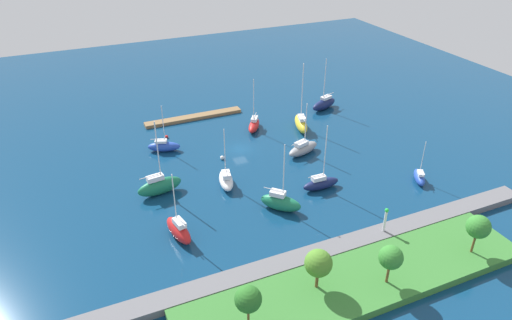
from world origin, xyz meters
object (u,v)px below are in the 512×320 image
object	(u,v)px
park_tree_east	(391,258)
sailboat_navy_far_south	(324,104)
sailboat_blue_lone_north	(419,177)
mooring_buoy_red	(167,137)
harbor_beacon	(385,218)
sailboat_green_far_north	(281,202)
sailboat_white_lone_south	(226,180)
park_tree_midwest	(478,227)
sailboat_green_by_breakwater	(160,186)
sailboat_red_near_pier	(254,125)
sailboat_yellow_east_end	(301,123)
sailboat_blue_along_channel	(164,146)
park_tree_mideast	(248,299)
pier_dock	(194,117)
sailboat_red_off_beacon	(179,230)
park_tree_west	(318,263)
sailboat_gray_outer_mooring	(303,148)
mooring_buoy_white	(222,158)
sailboat_navy_mid_basin	(321,183)

from	to	relation	value
park_tree_east	sailboat_navy_far_south	xyz separation A→B (m)	(-21.18, -49.44, -3.64)
sailboat_blue_lone_north	mooring_buoy_red	distance (m)	47.03
harbor_beacon	sailboat_green_far_north	bearing A→B (deg)	-48.52
park_tree_east	sailboat_white_lone_south	bearing A→B (deg)	-71.92
park_tree_midwest	sailboat_green_by_breakwater	world-z (taller)	sailboat_green_by_breakwater
sailboat_red_near_pier	sailboat_white_lone_south	size ratio (longest dim) A/B	1.08
sailboat_green_by_breakwater	mooring_buoy_red	world-z (taller)	sailboat_green_by_breakwater
sailboat_yellow_east_end	sailboat_blue_along_channel	distance (m)	27.58
park_tree_mideast	sailboat_red_near_pier	size ratio (longest dim) A/B	0.53
mooring_buoy_red	sailboat_green_by_breakwater	bearing A→B (deg)	72.79
sailboat_navy_far_south	sailboat_blue_lone_north	bearing A→B (deg)	68.21
sailboat_green_far_north	pier_dock	bearing A→B (deg)	139.44
park_tree_midwest	sailboat_navy_far_south	bearing A→B (deg)	-98.94
harbor_beacon	sailboat_green_far_north	xyz separation A→B (m)	(10.12, -11.44, -1.86)
sailboat_white_lone_south	sailboat_red_off_beacon	distance (m)	14.47
park_tree_west	sailboat_blue_lone_north	bearing A→B (deg)	-152.42
park_tree_east	sailboat_red_off_beacon	xyz separation A→B (m)	(20.11, -19.26, -3.52)
sailboat_gray_outer_mooring	sailboat_navy_far_south	bearing A→B (deg)	30.63
sailboat_navy_far_south	harbor_beacon	bearing A→B (deg)	49.71
sailboat_red_near_pier	sailboat_yellow_east_end	bearing A→B (deg)	101.42
pier_dock	sailboat_red_near_pier	world-z (taller)	sailboat_red_near_pier
sailboat_green_by_breakwater	sailboat_yellow_east_end	bearing A→B (deg)	11.86
park_tree_midwest	sailboat_green_far_north	distance (m)	26.74
sailboat_white_lone_south	mooring_buoy_red	xyz separation A→B (m)	(4.66, -20.53, -0.79)
sailboat_blue_lone_north	sailboat_red_near_pier	bearing A→B (deg)	60.15
sailboat_white_lone_south	sailboat_yellow_east_end	distance (m)	25.00
pier_dock	park_tree_west	size ratio (longest dim) A/B	3.93
sailboat_green_by_breakwater	sailboat_white_lone_south	bearing A→B (deg)	-18.68
sailboat_red_off_beacon	sailboat_green_by_breakwater	size ratio (longest dim) A/B	0.81
sailboat_blue_lone_north	sailboat_gray_outer_mooring	xyz separation A→B (m)	(13.01, -16.01, 0.23)
park_tree_east	mooring_buoy_white	bearing A→B (deg)	-79.13
park_tree_mideast	sailboat_white_lone_south	bearing A→B (deg)	-105.99
park_tree_mideast	sailboat_green_far_north	distance (m)	23.70
park_tree_midwest	mooring_buoy_red	distance (m)	57.02
harbor_beacon	sailboat_blue_along_channel	xyz separation A→B (m)	(21.61, -36.57, -2.21)
harbor_beacon	sailboat_navy_far_south	distance (m)	44.18
park_tree_midwest	sailboat_green_by_breakwater	bearing A→B (deg)	-43.04
sailboat_green_by_breakwater	sailboat_navy_far_south	bearing A→B (deg)	16.04
park_tree_east	sailboat_red_off_beacon	bearing A→B (deg)	-43.76
sailboat_navy_mid_basin	sailboat_gray_outer_mooring	bearing A→B (deg)	76.08
park_tree_mideast	sailboat_green_far_north	world-z (taller)	sailboat_green_far_north
park_tree_west	park_tree_east	xyz separation A→B (m)	(-8.05, 2.68, 0.16)
sailboat_red_near_pier	sailboat_green_by_breakwater	distance (m)	27.40
mooring_buoy_white	pier_dock	bearing A→B (deg)	-91.59
sailboat_gray_outer_mooring	mooring_buoy_white	xyz separation A→B (m)	(14.23, -3.99, -0.74)
park_tree_mideast	sailboat_green_far_north	bearing A→B (deg)	-124.84
park_tree_east	sailboat_navy_far_south	size ratio (longest dim) A/B	0.46
sailboat_red_off_beacon	sailboat_blue_lone_north	bearing A→B (deg)	-104.31
park_tree_east	sailboat_navy_mid_basin	distance (m)	22.74
sailboat_navy_mid_basin	harbor_beacon	bearing A→B (deg)	-82.34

